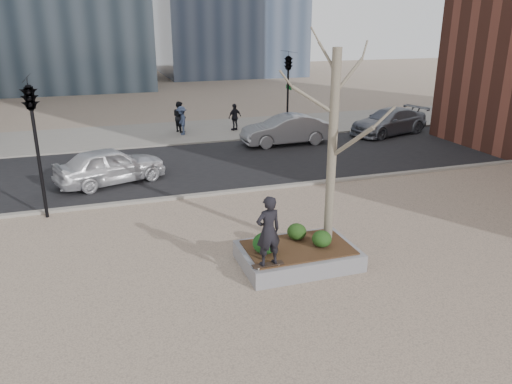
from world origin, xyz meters
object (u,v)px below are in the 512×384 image
object	(u,v)px
planter	(298,256)
skateboarder	(268,231)
skateboard	(268,265)
police_car	(111,165)

from	to	relation	value
planter	skateboarder	bearing A→B (deg)	-146.33
planter	skateboarder	xyz separation A→B (m)	(-1.10, -0.73, 1.17)
skateboard	police_car	bearing A→B (deg)	107.45
planter	police_car	size ratio (longest dim) A/B	0.71
skateboard	police_car	size ratio (longest dim) A/B	0.19
planter	skateboard	world-z (taller)	skateboard
police_car	skateboarder	bearing A→B (deg)	-179.84
skateboarder	police_car	bearing A→B (deg)	-79.18
skateboard	skateboarder	size ratio (longest dim) A/B	0.45
planter	police_car	xyz separation A→B (m)	(-4.29, 8.58, 0.51)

